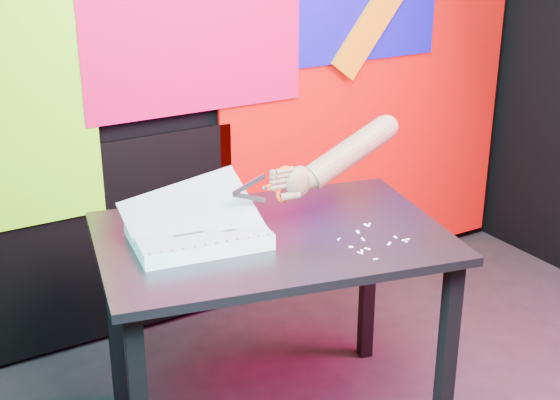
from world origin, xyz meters
TOP-DOWN VIEW (x-y plane):
  - room at (0.00, 0.00)m, footprint 3.01×3.01m
  - backdrop at (0.06, 1.46)m, footprint 2.88×0.05m
  - work_table at (-0.39, 0.62)m, footprint 1.26×0.97m
  - printout_stack at (-0.62, 0.69)m, footprint 0.45×0.36m
  - scissors at (-0.34, 0.64)m, footprint 0.22×0.02m
  - hand_forearm at (-0.11, 0.63)m, footprint 0.48×0.10m
  - paper_clippings at (-0.13, 0.41)m, footprint 0.20×0.24m

SIDE VIEW (x-z plane):
  - work_table at x=-0.39m, z-range 0.28..1.03m
  - paper_clippings at x=-0.13m, z-range 0.75..0.75m
  - printout_stack at x=-0.62m, z-range 0.67..0.89m
  - scissors at x=-0.34m, z-range 0.84..0.97m
  - backdrop at x=0.06m, z-range -0.08..2.00m
  - hand_forearm at x=-0.11m, z-range 0.85..1.08m
  - room at x=0.00m, z-range 0.00..2.71m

